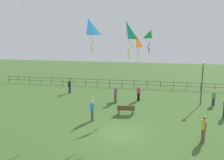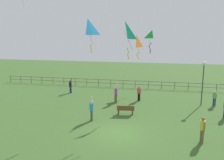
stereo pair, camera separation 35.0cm
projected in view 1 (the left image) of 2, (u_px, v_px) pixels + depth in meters
The scene contains 14 objects.
ground_plane at pixel (119, 133), 16.79m from camera, with size 80.00×80.00×0.00m, color #3D6028.
lamppost at pixel (203, 73), 22.56m from camera, with size 0.36×0.36×4.29m.
park_bench at pixel (126, 110), 20.35m from camera, with size 1.54×0.58×0.85m.
person_1 at pixel (69, 86), 27.51m from camera, with size 0.46×0.36×1.80m.
person_2 at pixel (204, 127), 15.16m from camera, with size 0.32×0.50×1.74m.
person_4 at pixel (139, 92), 24.44m from camera, with size 0.44×0.30×1.61m.
person_5 at pixel (92, 109), 18.84m from camera, with size 0.33×0.54×2.05m.
person_6 at pixel (115, 93), 23.54m from camera, with size 0.46×0.48×2.03m.
person_7 at pixel (214, 97), 22.82m from camera, with size 0.43×0.28×1.52m.
kite_0 at pixel (126, 32), 17.19m from camera, with size 1.11×1.19×2.74m.
kite_3 at pixel (136, 42), 21.15m from camera, with size 0.73×1.03×2.17m.
kite_4 at pixel (88, 29), 17.99m from camera, with size 1.22×1.22×2.45m.
kite_7 at pixel (151, 36), 28.48m from camera, with size 1.20×1.16×2.74m.
waterfront_railing at pixel (134, 83), 30.21m from camera, with size 36.01×0.06×0.95m.
Camera 1 is at (2.33, -15.55, 6.99)m, focal length 38.01 mm.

